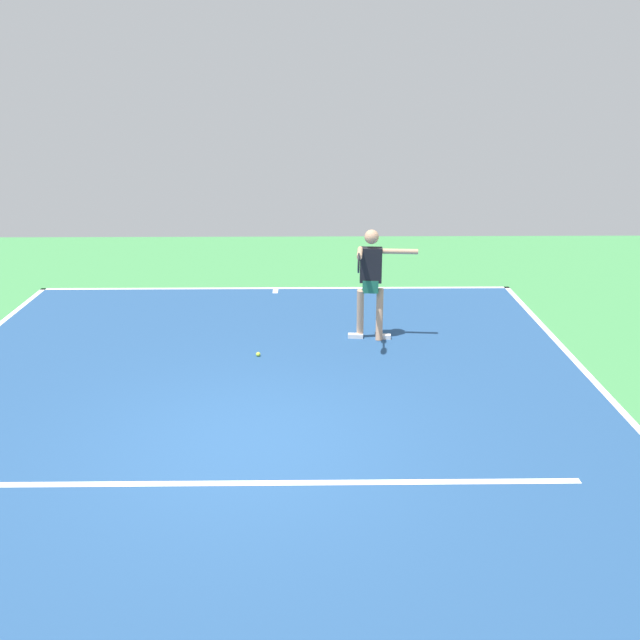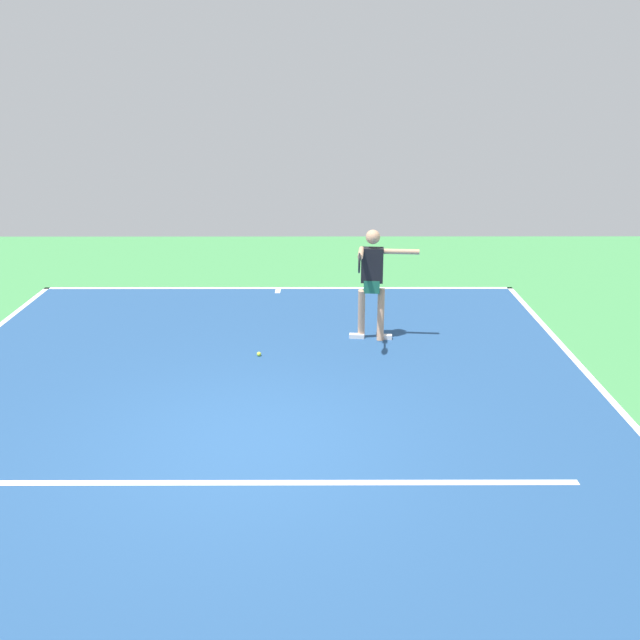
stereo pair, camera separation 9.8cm
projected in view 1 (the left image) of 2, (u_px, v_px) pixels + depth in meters
name	position (u px, v px, depth m)	size (l,w,h in m)	color
ground_plane	(251.00, 443.00, 8.32)	(22.66, 22.66, 0.00)	#428E4C
court_surface	(251.00, 443.00, 8.32)	(9.29, 12.94, 0.00)	navy
court_line_baseline_near	(276.00, 288.00, 14.41)	(9.29, 0.10, 0.01)	white
court_line_service	(244.00, 483.00, 7.50)	(6.97, 0.10, 0.01)	white
court_line_centre_mark	(275.00, 291.00, 14.22)	(0.10, 0.30, 0.01)	white
tennis_player	(371.00, 277.00, 11.30)	(1.06, 1.17, 1.78)	tan
tennis_ball_centre_court	(258.00, 354.00, 10.90)	(0.07, 0.07, 0.07)	#C6E53D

